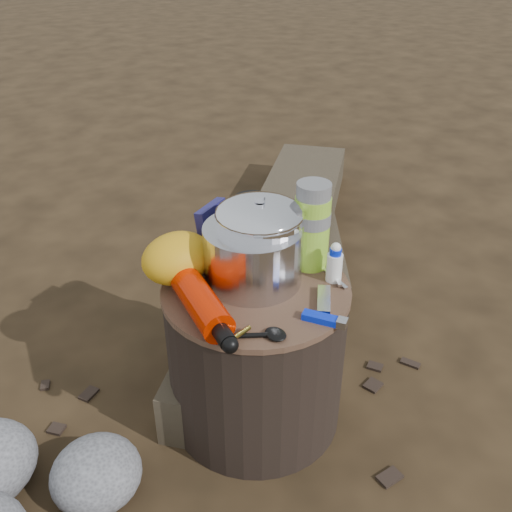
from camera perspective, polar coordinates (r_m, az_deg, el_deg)
ground at (r=1.56m, az=0.00°, el=-15.30°), size 60.00×60.00×0.00m
stump at (r=1.42m, az=0.00°, el=-9.79°), size 0.43×0.43×0.40m
log_main at (r=2.08m, az=2.61°, el=0.75°), size 1.55×1.37×0.15m
log_small at (r=2.36m, az=5.12°, el=3.82°), size 0.89×1.04×0.10m
foil_windscreen at (r=1.29m, az=-0.30°, el=0.17°), size 0.23×0.23×0.14m
camping_pot at (r=1.29m, az=0.37°, el=1.66°), size 0.19×0.19×0.19m
fuel_bottle at (r=1.20m, az=-5.63°, el=-4.52°), size 0.12×0.29×0.07m
thermos at (r=1.33m, az=5.62°, el=3.01°), size 0.08×0.08×0.21m
travel_mug at (r=1.42m, az=-0.34°, el=3.27°), size 0.09×0.09×0.14m
stuff_sack at (r=1.31m, az=-7.89°, el=-0.20°), size 0.17×0.14×0.12m
food_pouch at (r=1.39m, az=-4.24°, el=2.59°), size 0.10×0.06×0.13m
lighter at (r=1.20m, az=6.44°, el=-6.17°), size 0.07×0.09×0.02m
multitool at (r=1.25m, az=6.81°, el=-4.43°), size 0.09×0.09×0.01m
pot_grabber at (r=1.34m, az=7.57°, el=-1.85°), size 0.07×0.13×0.01m
spork at (r=1.15m, az=-1.67°, el=-7.97°), size 0.15×0.11×0.01m
squeeze_bottle at (r=1.31m, az=7.89°, el=-0.80°), size 0.04×0.04×0.09m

